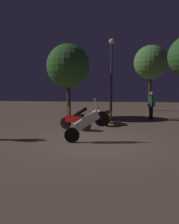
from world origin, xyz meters
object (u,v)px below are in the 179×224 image
at_px(motorcycle_white_foreground, 87,122).
at_px(motorcycle_red_parked_left, 75,121).
at_px(motorcycle_orange_parked_right, 108,116).
at_px(person_rider_beside, 151,103).
at_px(streetlamp_near, 112,68).

height_order(motorcycle_white_foreground, motorcycle_red_parked_left, motorcycle_white_foreground).
bearing_deg(motorcycle_white_foreground, motorcycle_orange_parked_right, 68.40).
relative_size(motorcycle_red_parked_left, motorcycle_orange_parked_right, 0.94).
xyz_separation_m(motorcycle_red_parked_left, motorcycle_orange_parked_right, (1.51, 1.61, 0.00)).
distance_m(motorcycle_white_foreground, person_rider_beside, 6.45).
xyz_separation_m(motorcycle_red_parked_left, streetlamp_near, (1.68, 4.00, 2.72)).
distance_m(motorcycle_white_foreground, streetlamp_near, 6.66).
bearing_deg(motorcycle_white_foreground, person_rider_beside, 48.52).
bearing_deg(motorcycle_orange_parked_right, motorcycle_white_foreground, 173.09).
bearing_deg(motorcycle_red_parked_left, motorcycle_white_foreground, 134.14).
bearing_deg(streetlamp_near, motorcycle_red_parked_left, -112.74).
distance_m(person_rider_beside, streetlamp_near, 3.28).
distance_m(motorcycle_white_foreground, motorcycle_red_parked_left, 2.30).
height_order(motorcycle_white_foreground, streetlamp_near, streetlamp_near).
relative_size(motorcycle_red_parked_left, person_rider_beside, 0.91).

